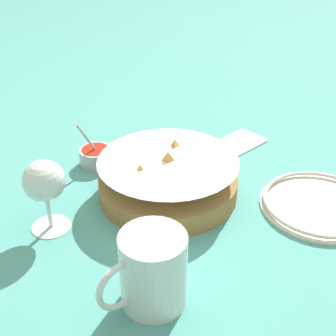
# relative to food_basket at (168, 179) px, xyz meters

# --- Properties ---
(ground_plane) EXTENTS (4.00, 4.00, 0.00)m
(ground_plane) POSITION_rel_food_basket_xyz_m (-0.01, 0.02, -0.04)
(ground_plane) COLOR teal
(food_basket) EXTENTS (0.27, 0.27, 0.10)m
(food_basket) POSITION_rel_food_basket_xyz_m (0.00, 0.00, 0.00)
(food_basket) COLOR olive
(food_basket) RESTS_ON ground_plane
(sauce_cup) EXTENTS (0.07, 0.07, 0.10)m
(sauce_cup) POSITION_rel_food_basket_xyz_m (0.05, -0.19, -0.02)
(sauce_cup) COLOR #B7B7BC
(sauce_cup) RESTS_ON ground_plane
(wine_glass) EXTENTS (0.07, 0.07, 0.13)m
(wine_glass) POSITION_rel_food_basket_xyz_m (0.22, -0.05, 0.06)
(wine_glass) COLOR silver
(wine_glass) RESTS_ON ground_plane
(beer_mug) EXTENTS (0.14, 0.10, 0.12)m
(beer_mug) POSITION_rel_food_basket_xyz_m (0.18, 0.20, 0.02)
(beer_mug) COLOR silver
(beer_mug) RESTS_ON ground_plane
(side_plate) EXTENTS (0.22, 0.22, 0.01)m
(side_plate) POSITION_rel_food_basket_xyz_m (-0.20, 0.21, -0.03)
(side_plate) COLOR silver
(side_plate) RESTS_ON ground_plane
(napkin) EXTENTS (0.14, 0.09, 0.01)m
(napkin) POSITION_rel_food_basket_xyz_m (-0.25, -0.06, -0.03)
(napkin) COLOR white
(napkin) RESTS_ON ground_plane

